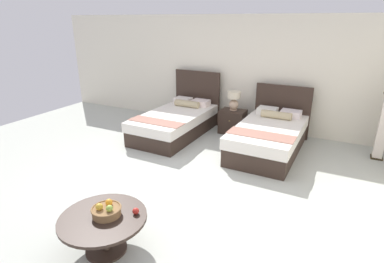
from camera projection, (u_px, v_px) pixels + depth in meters
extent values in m
cube|color=#B4B8AE|center=(175.00, 181.00, 4.98)|extent=(10.29, 9.81, 0.02)
cube|color=silver|center=(241.00, 73.00, 7.14)|extent=(10.29, 0.12, 2.56)
cube|color=#32251D|center=(175.00, 128.00, 6.87)|extent=(1.14, 2.16, 0.32)
cube|color=white|center=(174.00, 117.00, 6.78)|extent=(1.18, 2.20, 0.20)
cube|color=#32251D|center=(197.00, 97.00, 7.62)|extent=(1.18, 0.08, 1.28)
cube|color=white|center=(183.00, 101.00, 7.50)|extent=(0.40, 0.31, 0.14)
cube|color=white|center=(201.00, 103.00, 7.29)|extent=(0.40, 0.31, 0.14)
cylinder|color=tan|center=(187.00, 104.00, 7.19)|extent=(0.61, 0.16, 0.15)
cube|color=#A67262|center=(156.00, 122.00, 6.16)|extent=(1.17, 0.38, 0.01)
cube|color=#32251D|center=(268.00, 144.00, 5.98)|extent=(1.14, 2.06, 0.34)
cube|color=white|center=(269.00, 131.00, 5.88)|extent=(1.18, 2.10, 0.21)
cube|color=#32251D|center=(282.00, 111.00, 6.71)|extent=(1.19, 0.08, 1.14)
cube|color=white|center=(267.00, 111.00, 6.56)|extent=(0.40, 0.31, 0.14)
cube|color=white|center=(291.00, 114.00, 6.35)|extent=(0.40, 0.31, 0.14)
cylinder|color=tan|center=(276.00, 115.00, 6.25)|extent=(0.61, 0.16, 0.15)
cube|color=#A67262|center=(261.00, 135.00, 5.38)|extent=(1.17, 0.42, 0.01)
cube|color=#32251D|center=(233.00, 122.00, 6.98)|extent=(0.56, 0.41, 0.54)
sphere|color=tan|center=(229.00, 121.00, 6.77)|extent=(0.02, 0.02, 0.02)
cylinder|color=#C9A88A|center=(233.00, 110.00, 6.90)|extent=(0.17, 0.17, 0.02)
ellipsoid|color=#C9A88A|center=(234.00, 104.00, 6.86)|extent=(0.21, 0.21, 0.22)
cylinder|color=#99844C|center=(234.00, 99.00, 6.82)|extent=(0.02, 0.02, 0.04)
cylinder|color=beige|center=(234.00, 95.00, 6.79)|extent=(0.29, 0.29, 0.14)
cylinder|color=#32251D|center=(107.00, 249.00, 3.47)|extent=(0.46, 0.46, 0.02)
cylinder|color=#32251D|center=(105.00, 235.00, 3.41)|extent=(0.10, 0.10, 0.41)
cylinder|color=#32251D|center=(103.00, 218.00, 3.33)|extent=(0.95, 0.95, 0.04)
cylinder|color=olive|center=(107.00, 212.00, 3.34)|extent=(0.31, 0.31, 0.09)
torus|color=olive|center=(106.00, 208.00, 3.32)|extent=(0.33, 0.33, 0.02)
sphere|color=#93B345|center=(109.00, 208.00, 3.27)|extent=(0.07, 0.07, 0.07)
sphere|color=orange|center=(109.00, 202.00, 3.38)|extent=(0.08, 0.08, 0.08)
sphere|color=gold|center=(99.00, 207.00, 3.29)|extent=(0.08, 0.08, 0.08)
sphere|color=red|center=(136.00, 211.00, 3.36)|extent=(0.07, 0.07, 0.07)
cube|color=#2D2413|center=(376.00, 157.00, 5.77)|extent=(0.20, 0.20, 0.03)
cube|color=white|center=(383.00, 127.00, 5.56)|extent=(0.16, 0.16, 1.18)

